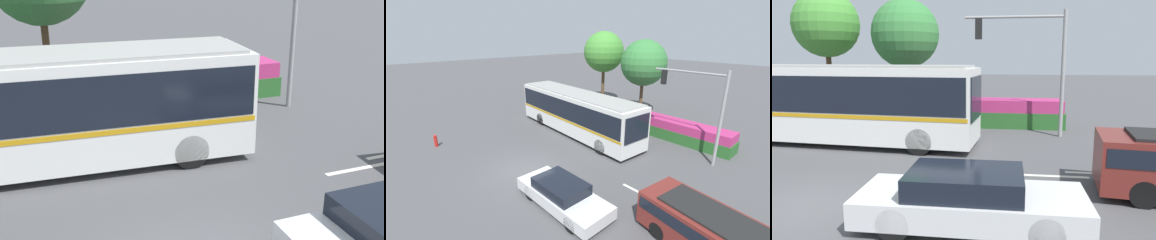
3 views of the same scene
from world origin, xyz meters
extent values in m
cube|color=silver|center=(-2.44, 6.16, 1.70)|extent=(12.00, 3.36, 2.90)
cube|color=black|center=(-2.44, 6.16, 2.16)|extent=(11.76, 3.39, 1.39)
cube|color=#C68C14|center=(-2.44, 6.16, 1.35)|extent=(11.88, 3.39, 0.14)
cube|color=black|center=(3.49, 5.75, 2.05)|extent=(0.21, 2.17, 1.62)
cube|color=#9D9D99|center=(-2.44, 6.16, 3.20)|extent=(11.51, 3.13, 0.10)
cylinder|color=black|center=(1.65, 7.00, 0.50)|extent=(1.02, 0.37, 1.00)
cylinder|color=black|center=(1.50, 4.75, 0.50)|extent=(1.02, 0.37, 1.00)
cylinder|color=black|center=(2.57, 0.34, 0.34)|extent=(0.68, 0.22, 0.68)
cylinder|color=gray|center=(7.05, 8.58, 2.80)|extent=(0.18, 0.18, 5.59)
cube|color=#286028|center=(3.46, 10.68, 0.41)|extent=(8.08, 1.56, 0.81)
cube|color=#B22D6B|center=(3.46, 10.68, 1.12)|extent=(7.92, 1.48, 0.62)
cylinder|color=brown|center=(-1.59, 13.51, 1.75)|extent=(0.30, 0.30, 3.50)
cube|color=silver|center=(5.97, 2.97, 0.01)|extent=(2.40, 0.16, 0.01)
camera|label=1|loc=(-2.64, -6.30, 5.68)|focal=43.09mm
camera|label=2|loc=(11.84, -6.67, 7.43)|focal=24.23mm
camera|label=3|loc=(4.78, -7.35, 3.51)|focal=32.56mm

